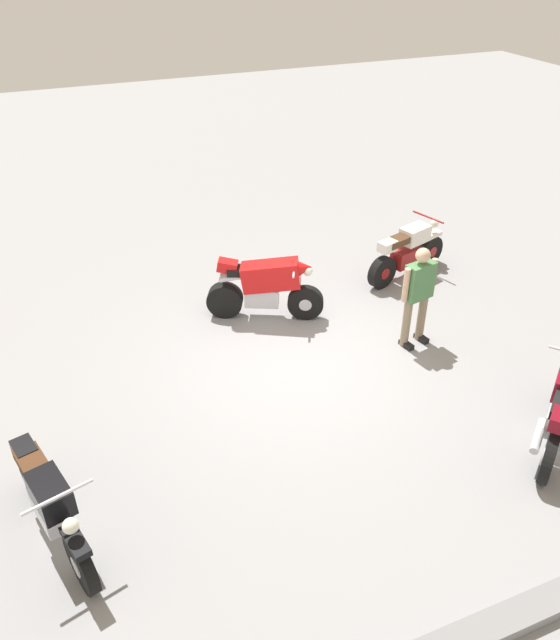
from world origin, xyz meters
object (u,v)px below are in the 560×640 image
object	(u,v)px
motorcycle_cream_vintage	(407,252)
motorcycle_black_cruiser	(51,503)
person_in_green_shirt	(418,291)
motorcycle_red_sportbike	(265,286)

from	to	relation	value
motorcycle_cream_vintage	motorcycle_black_cruiser	xyz separation A→B (m)	(6.62, 3.64, 0.03)
motorcycle_cream_vintage	motorcycle_black_cruiser	bearing A→B (deg)	-169.05
person_in_green_shirt	motorcycle_black_cruiser	bearing A→B (deg)	-84.27
motorcycle_cream_vintage	motorcycle_red_sportbike	bearing A→B (deg)	169.01
motorcycle_black_cruiser	motorcycle_red_sportbike	distance (m)	4.94
motorcycle_black_cruiser	person_in_green_shirt	bearing A→B (deg)	91.60
motorcycle_cream_vintage	motorcycle_red_sportbike	distance (m)	2.96
motorcycle_black_cruiser	person_in_green_shirt	size ratio (longest dim) A/B	1.24
motorcycle_cream_vintage	person_in_green_shirt	bearing A→B (deg)	-136.75
motorcycle_black_cruiser	motorcycle_cream_vintage	bearing A→B (deg)	103.22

